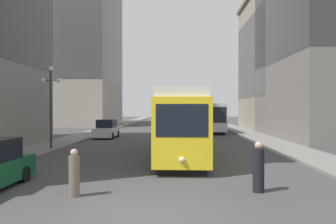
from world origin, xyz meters
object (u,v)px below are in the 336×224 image
Objects in this scene: transit_bus at (210,116)px; pedestrian_crossing_far at (74,174)px; pedestrian_crossing_near at (258,169)px; lamp_post_left_near at (51,95)px; parked_car_left_near at (107,129)px; streetcar at (182,122)px.

pedestrian_crossing_far is (-7.48, -29.56, -1.20)m from transit_bus.
lamp_post_left_near is (-11.75, 11.06, 3.07)m from pedestrian_crossing_near.
parked_car_left_near is 0.76× the size of lamp_post_left_near.
transit_bus is 1.93× the size of lamp_post_left_near.
lamp_post_left_near reaches higher than streetcar.
pedestrian_crossing_far is (-3.73, -9.68, -1.35)m from streetcar.
transit_bus reaches higher than parked_car_left_near.
parked_car_left_near is 9.98m from lamp_post_left_near.
parked_car_left_near is at bearing 122.99° from streetcar.
parked_car_left_near reaches higher than pedestrian_crossing_near.
streetcar reaches higher than pedestrian_crossing_near.
streetcar is 1.24× the size of transit_bus.
lamp_post_left_near reaches higher than parked_car_left_near.
lamp_post_left_near reaches higher than pedestrian_crossing_near.
pedestrian_crossing_far is (3.53, -21.14, -0.10)m from parked_car_left_near.
pedestrian_crossing_near is 16.43m from lamp_post_left_near.
transit_bus is at bearing 53.95° from lamp_post_left_near.
transit_bus is at bearing 102.45° from pedestrian_crossing_far.
transit_bus is 28.84m from pedestrian_crossing_near.
lamp_post_left_near is at bearing 167.44° from streetcar.
streetcar is at bearing -13.21° from lamp_post_left_near.
transit_bus is at bearing -110.60° from pedestrian_crossing_near.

